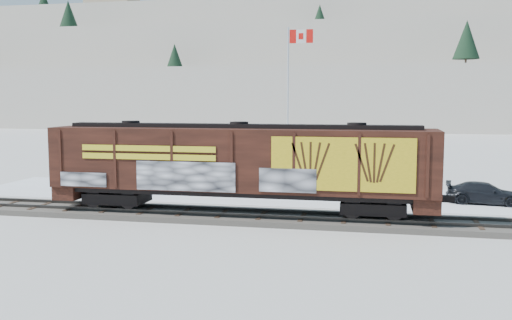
% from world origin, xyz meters
% --- Properties ---
extents(ground, '(500.00, 500.00, 0.00)m').
position_xyz_m(ground, '(0.00, 0.00, 0.00)').
color(ground, white).
rests_on(ground, ground).
extents(rail_track, '(50.00, 3.40, 0.43)m').
position_xyz_m(rail_track, '(0.00, 0.00, 0.15)').
color(rail_track, '#59544C').
rests_on(rail_track, ground).
extents(parking_strip, '(40.00, 8.00, 0.03)m').
position_xyz_m(parking_strip, '(0.00, 7.50, 0.01)').
color(parking_strip, white).
rests_on(parking_strip, ground).
extents(hillside, '(360.00, 110.00, 93.00)m').
position_xyz_m(hillside, '(-0.05, 139.79, 14.37)').
color(hillside, white).
rests_on(hillside, ground).
extents(hopper_railcar, '(18.88, 3.06, 4.29)m').
position_xyz_m(hopper_railcar, '(-1.18, -0.01, 2.84)').
color(hopper_railcar, black).
rests_on(hopper_railcar, rail_track).
extents(flagpole, '(2.30, 0.90, 11.26)m').
position_xyz_m(flagpole, '(-1.07, 15.64, 4.15)').
color(flagpole, silver).
rests_on(flagpole, ground).
extents(car_silver, '(4.87, 3.18, 1.54)m').
position_xyz_m(car_silver, '(-9.83, 8.46, 0.80)').
color(car_silver, silver).
rests_on(car_silver, parking_strip).
extents(car_white, '(4.87, 2.98, 1.51)m').
position_xyz_m(car_white, '(-3.36, 7.02, 0.79)').
color(car_white, white).
rests_on(car_white, parking_strip).
extents(car_dark, '(4.37, 2.23, 1.22)m').
position_xyz_m(car_dark, '(11.46, 6.76, 0.64)').
color(car_dark, black).
rests_on(car_dark, parking_strip).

